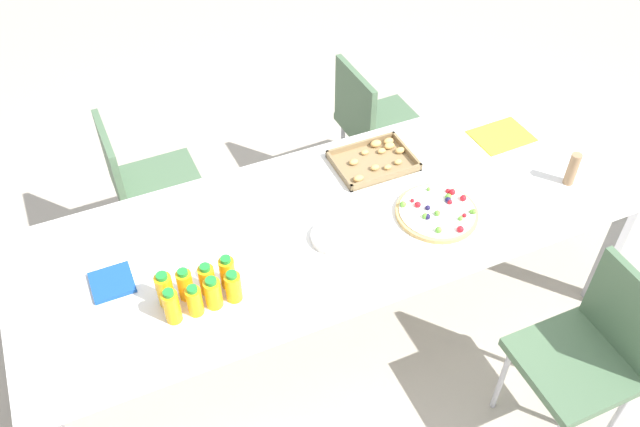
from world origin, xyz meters
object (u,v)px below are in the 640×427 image
Objects in this scene: juice_bottle_1 at (195,301)px; juice_bottle_5 at (185,285)px; juice_bottle_3 at (233,287)px; juice_bottle_6 at (207,279)px; plate_stack at (334,237)px; juice_bottle_2 at (213,293)px; snack_tray at (375,160)px; chair_near_right at (593,350)px; napkin_stack at (112,283)px; juice_bottle_0 at (172,306)px; chair_far_right at (373,121)px; juice_bottle_7 at (227,272)px; juice_bottle_4 at (165,289)px; cardboard_tube at (572,169)px; paper_folder at (501,136)px; party_table at (338,226)px; chair_far_left at (143,181)px; fruit_pizza at (437,212)px.

juice_bottle_5 is (-0.01, 0.08, 0.00)m from juice_bottle_1.
juice_bottle_1 is 0.99× the size of juice_bottle_3.
juice_bottle_6 is 0.75× the size of plate_stack.
juice_bottle_2 is 0.40× the size of snack_tray.
napkin_stack is (-1.57, 0.85, 0.23)m from chair_near_right.
napkin_stack is at bearing 124.06° from juice_bottle_0.
juice_bottle_2 is (0.07, 0.01, 0.00)m from juice_bottle_1.
chair_far_right is 6.07× the size of juice_bottle_5.
juice_bottle_0 is 0.23m from juice_bottle_7.
juice_bottle_4 is 1.71m from cardboard_tube.
cardboard_tube is at bearing 0.54° from juice_bottle_1.
party_table is at bearing -169.51° from paper_folder.
juice_bottle_3 is at bearing 63.05° from chair_near_right.
party_table is 0.78m from juice_bottle_0.
juice_bottle_4 is at bearing 177.49° from juice_bottle_7.
juice_bottle_7 is (0.14, 0.07, 0.00)m from juice_bottle_1.
cardboard_tube is (0.31, 0.62, 0.30)m from chair_near_right.
juice_bottle_6 reaches higher than juice_bottle_1.
juice_bottle_3 is 1.47m from paper_folder.
napkin_stack is at bearing 61.81° from chair_near_right.
juice_bottle_1 is at bearing -52.79° from chair_far_right.
party_table is 0.14m from plate_stack.
juice_bottle_4 is at bearing -6.23° from chair_far_left.
juice_bottle_5 is 0.76× the size of plate_stack.
juice_bottle_6 is (-0.07, 0.07, 0.00)m from juice_bottle_3.
juice_bottle_0 is (-0.74, -0.23, 0.13)m from party_table.
juice_bottle_3 is at bearing -19.34° from juice_bottle_4.
chair_far_left is 5.53× the size of napkin_stack.
juice_bottle_1 is 1.06m from snack_tray.
juice_bottle_2 is at bearing 1.64° from juice_bottle_0.
chair_far_right is 5.53× the size of napkin_stack.
juice_bottle_3 is 0.89× the size of juice_bottle_4.
chair_far_right is 6.26× the size of juice_bottle_1.
juice_bottle_7 is at bearing -173.80° from plate_stack.
chair_far_right reaches higher than snack_tray.
juice_bottle_5 reaches higher than chair_near_right.
juice_bottle_4 reaches higher than napkin_stack.
chair_far_left reaches higher than party_table.
juice_bottle_1 is 0.07m from juice_bottle_2.
chair_far_right and chair_near_right have the same top height.
juice_bottle_5 reaches higher than paper_folder.
juice_bottle_0 reaches higher than napkin_stack.
juice_bottle_4 reaches higher than juice_bottle_3.
chair_near_right is 1.05m from paper_folder.
juice_bottle_7 is at bearing -2.51° from juice_bottle_4.
juice_bottle_0 is at bearing -88.76° from juice_bottle_4.
juice_bottle_6 reaches higher than fruit_pizza.
juice_bottle_2 reaches higher than juice_bottle_3.
juice_bottle_0 is 0.08m from juice_bottle_4.
chair_far_left reaches higher than napkin_stack.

